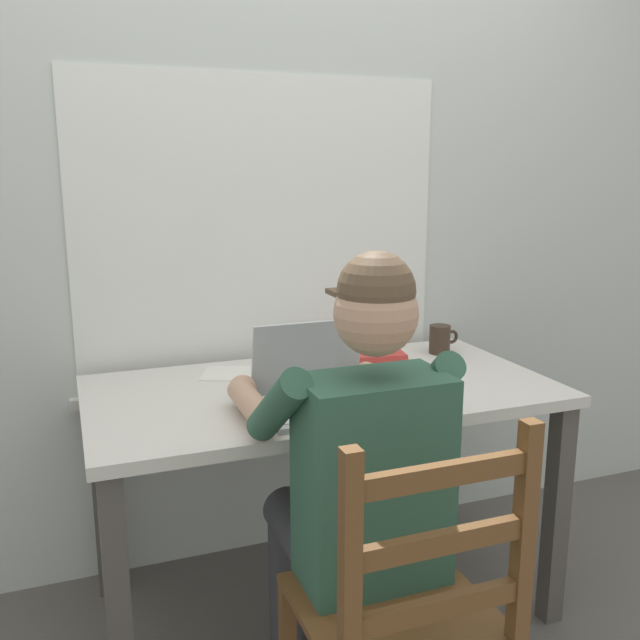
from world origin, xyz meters
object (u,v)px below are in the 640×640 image
Objects in this scene: wooden_chair at (405,619)px; desk at (322,416)px; computer_mouse at (409,396)px; book_stack_main at (379,357)px; coffee_mug_dark at (440,339)px; seated_person at (355,470)px; coffee_mug_white at (326,348)px; laptop at (318,388)px.

desk is at bearing 83.41° from wooden_chair.
computer_mouse is 0.54× the size of book_stack_main.
book_stack_main is (-0.27, -0.04, -0.03)m from coffee_mug_dark.
desk is at bearing -149.01° from book_stack_main.
seated_person is at bearing -120.15° from book_stack_main.
coffee_mug_white reaches higher than book_stack_main.
seated_person is at bearing -105.51° from coffee_mug_white.
computer_mouse is at bearing -11.69° from laptop.
coffee_mug_dark reaches higher than desk.
book_stack_main is (0.36, 0.89, 0.32)m from wooden_chair.
wooden_chair is 1.06m from coffee_mug_white.
wooden_chair is (-0.08, -0.73, -0.20)m from desk.
desk is at bearing -113.77° from coffee_mug_white.
coffee_mug_dark is at bearing -5.60° from coffee_mug_white.
computer_mouse is 0.40m from book_stack_main.
seated_person is 10.95× the size of coffee_mug_dark.
coffee_mug_white is 0.18m from book_stack_main.
desk is 0.32m from computer_mouse.
seated_person reaches higher than computer_mouse.
wooden_chair is 5.06× the size of book_stack_main.
coffee_mug_white is at bearing 66.23° from desk.
laptop is at bearing -114.54° from desk.
coffee_mug_dark is (0.62, 0.94, 0.35)m from wooden_chair.
coffee_mug_dark is (0.43, -0.04, 0.00)m from coffee_mug_white.
wooden_chair is 1.01m from book_stack_main.
computer_mouse reaches higher than desk.
seated_person is 1.32× the size of wooden_chair.
seated_person is 0.30m from laptop.
laptop is (0.00, 0.27, 0.13)m from seated_person.
computer_mouse is 0.48m from coffee_mug_white.
coffee_mug_white is (0.19, 0.42, -0.01)m from laptop.
coffee_mug_white reaches higher than computer_mouse.
seated_person is at bearing -140.33° from computer_mouse.
computer_mouse is at bearing -129.22° from coffee_mug_dark.
coffee_mug_dark reaches higher than computer_mouse.
seated_person is at bearing -133.45° from coffee_mug_dark.
wooden_chair reaches higher than coffee_mug_white.
coffee_mug_white is (0.19, 0.70, 0.12)m from seated_person.
desk is at bearing 65.46° from laptop.
wooden_chair is at bearing -117.95° from computer_mouse.
laptop is at bearing -148.28° from coffee_mug_dark.
desk is at bearing 79.37° from seated_person.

